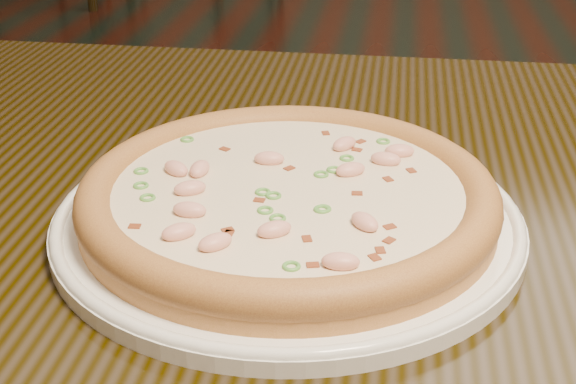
# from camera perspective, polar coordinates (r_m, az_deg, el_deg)

# --- Properties ---
(hero_table) EXTENTS (1.20, 0.80, 0.75)m
(hero_table) POSITION_cam_1_polar(r_m,az_deg,el_deg) (0.70, 10.40, -8.19)
(hero_table) COLOR black
(hero_table) RESTS_ON ground
(plate) EXTENTS (0.35, 0.35, 0.02)m
(plate) POSITION_cam_1_polar(r_m,az_deg,el_deg) (0.61, -0.00, -1.79)
(plate) COLOR white
(plate) RESTS_ON hero_table
(pizza) EXTENTS (0.31, 0.31, 0.03)m
(pizza) POSITION_cam_1_polar(r_m,az_deg,el_deg) (0.60, -0.01, -0.25)
(pizza) COLOR #C77F52
(pizza) RESTS_ON plate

